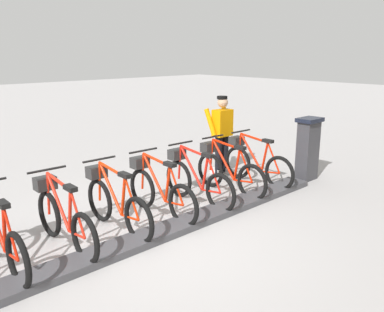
{
  "coord_description": "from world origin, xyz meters",
  "views": [
    {
      "loc": [
        -4.27,
        3.24,
        2.57
      ],
      "look_at": [
        0.5,
        -1.23,
        0.9
      ],
      "focal_mm": 38.54,
      "sensor_mm": 36.0,
      "label": 1
    }
  ],
  "objects": [
    {
      "name": "ground_plane",
      "position": [
        0.0,
        0.0,
        0.0
      ],
      "size": [
        60.0,
        60.0,
        0.0
      ],
      "primitive_type": "plane",
      "color": "#ADAAAA"
    },
    {
      "name": "dock_rail_base",
      "position": [
        0.0,
        0.0,
        0.05
      ],
      "size": [
        0.44,
        7.31,
        0.1
      ],
      "primitive_type": "cube",
      "color": "#47474C",
      "rests_on": "ground"
    },
    {
      "name": "payment_kiosk",
      "position": [
        0.05,
        -4.02,
        0.67
      ],
      "size": [
        0.36,
        0.52,
        1.28
      ],
      "color": "#38383D",
      "rests_on": "ground"
    },
    {
      "name": "bike_docked_0",
      "position": [
        0.62,
        -3.05,
        0.43
      ],
      "size": [
        1.72,
        0.54,
        1.02
      ],
      "color": "black",
      "rests_on": "ground"
    },
    {
      "name": "bike_docked_1",
      "position": [
        0.62,
        -2.24,
        0.43
      ],
      "size": [
        1.72,
        0.54,
        1.02
      ],
      "color": "black",
      "rests_on": "ground"
    },
    {
      "name": "bike_docked_2",
      "position": [
        0.62,
        -1.43,
        0.43
      ],
      "size": [
        1.72,
        0.54,
        1.02
      ],
      "color": "black",
      "rests_on": "ground"
    },
    {
      "name": "bike_docked_3",
      "position": [
        0.62,
        -0.61,
        0.43
      ],
      "size": [
        1.72,
        0.54,
        1.02
      ],
      "color": "black",
      "rests_on": "ground"
    },
    {
      "name": "bike_docked_4",
      "position": [
        0.62,
        0.2,
        0.43
      ],
      "size": [
        1.72,
        0.54,
        1.02
      ],
      "color": "black",
      "rests_on": "ground"
    },
    {
      "name": "bike_docked_5",
      "position": [
        0.62,
        1.01,
        0.43
      ],
      "size": [
        1.72,
        0.54,
        1.02
      ],
      "color": "black",
      "rests_on": "ground"
    },
    {
      "name": "worker_near_rack",
      "position": [
        1.57,
        -3.1,
        0.91
      ],
      "size": [
        0.46,
        0.62,
        1.66
      ],
      "color": "white",
      "rests_on": "ground"
    }
  ]
}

